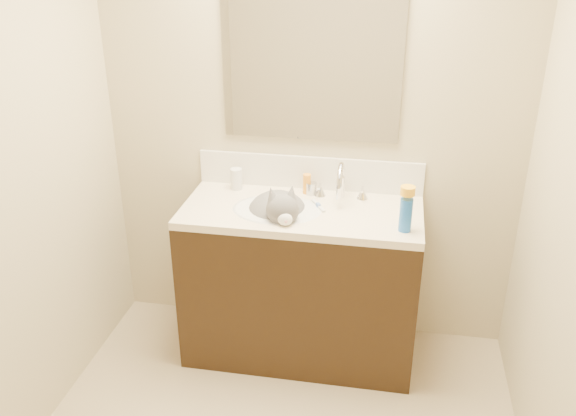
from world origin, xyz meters
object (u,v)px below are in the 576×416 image
at_px(silver_jar, 311,188).
at_px(cat, 278,213).
at_px(vanity_cabinet, 301,285).
at_px(amber_bottle, 307,184).
at_px(pill_bottle, 236,179).
at_px(faucet, 341,185).
at_px(basin, 277,222).
at_px(spray_can, 406,215).

bearing_deg(silver_jar, cat, -122.16).
relative_size(vanity_cabinet, amber_bottle, 11.33).
xyz_separation_m(vanity_cabinet, pill_bottle, (-0.38, 0.19, 0.51)).
relative_size(cat, pill_bottle, 4.04).
distance_m(faucet, silver_jar, 0.17).
xyz_separation_m(pill_bottle, silver_jar, (0.41, -0.00, -0.02)).
xyz_separation_m(vanity_cabinet, cat, (-0.11, -0.03, 0.43)).
relative_size(basin, amber_bottle, 4.25).
height_order(silver_jar, spray_can, spray_can).
bearing_deg(vanity_cabinet, amber_bottle, 91.10).
xyz_separation_m(amber_bottle, spray_can, (0.51, -0.35, 0.03)).
xyz_separation_m(silver_jar, spray_can, (0.49, -0.34, 0.05)).
height_order(vanity_cabinet, cat, cat).
relative_size(basin, faucet, 1.61).
height_order(vanity_cabinet, silver_jar, silver_jar).
bearing_deg(faucet, cat, -150.65).
height_order(silver_jar, amber_bottle, amber_bottle).
bearing_deg(pill_bottle, amber_bottle, 1.38).
distance_m(vanity_cabinet, faucet, 0.58).
height_order(faucet, silver_jar, faucet).
relative_size(basin, silver_jar, 6.91).
bearing_deg(vanity_cabinet, basin, -165.96).
height_order(basin, faucet, faucet).
bearing_deg(amber_bottle, basin, -117.16).
bearing_deg(pill_bottle, vanity_cabinet, -26.05).
xyz_separation_m(basin, faucet, (0.30, 0.17, 0.16)).
distance_m(cat, spray_can, 0.64).
relative_size(vanity_cabinet, silver_jar, 18.42).
height_order(vanity_cabinet, spray_can, spray_can).
bearing_deg(basin, amber_bottle, 62.84).
xyz_separation_m(basin, cat, (0.01, 0.00, 0.05)).
bearing_deg(silver_jar, pill_bottle, 179.88).
xyz_separation_m(basin, pill_bottle, (-0.26, 0.22, 0.13)).
distance_m(vanity_cabinet, cat, 0.44).
height_order(faucet, cat, faucet).
relative_size(faucet, pill_bottle, 2.46).
bearing_deg(cat, pill_bottle, 120.48).
distance_m(vanity_cabinet, amber_bottle, 0.54).
relative_size(silver_jar, amber_bottle, 0.62).
relative_size(basin, spray_can, 2.81).
relative_size(pill_bottle, spray_can, 0.71).
distance_m(faucet, pill_bottle, 0.57).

